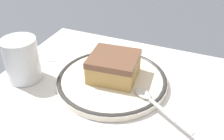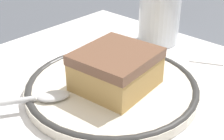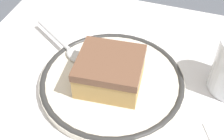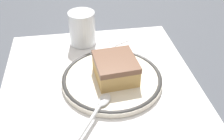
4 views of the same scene
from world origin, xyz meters
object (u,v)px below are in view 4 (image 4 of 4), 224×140
Objects in this scene: cake_slice at (116,68)px; sugar_packet at (119,40)px; plate at (112,79)px; spoon at (97,110)px; cup at (82,30)px.

sugar_packet is at bearing 167.22° from cake_slice.
plate is at bearing -15.26° from sugar_packet.
cake_slice is 0.18m from sugar_packet.
cake_slice is at bearing 84.79° from plate.
cake_slice is 0.81× the size of spoon.
cup reaches higher than spoon.
sugar_packet is at bearing 86.21° from cup.
sugar_packet is (-0.26, 0.09, -0.01)m from spoon.
plate is 2.21× the size of cake_slice.
spoon is at bearing 1.73° from cup.
plate is 0.11m from spoon.
cake_slice is (0.00, 0.01, 0.03)m from plate.
spoon is at bearing -18.68° from sugar_packet.
spoon is at bearing -24.26° from plate.
cup is at bearing -163.38° from plate.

